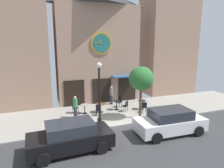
# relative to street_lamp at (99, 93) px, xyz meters

# --- Properties ---
(ground_plane) EXTENTS (27.54, 12.18, 0.13)m
(ground_plane) POSITION_rel_street_lamp_xyz_m (1.35, -1.45, -2.19)
(ground_plane) COLOR #9E998E
(clock_building) EXTENTS (7.61, 4.00, 10.47)m
(clock_building) POSITION_rel_street_lamp_xyz_m (1.61, 5.95, 3.21)
(clock_building) COLOR #9E7A66
(clock_building) RESTS_ON ground_plane
(neighbor_building_left) EXTENTS (5.92, 4.82, 12.57)m
(neighbor_building_left) POSITION_rel_street_lamp_xyz_m (-5.78, 7.04, 4.12)
(neighbor_building_left) COLOR #9E7A66
(neighbor_building_left) RESTS_ON ground_plane
(neighbor_building_right) EXTENTS (5.49, 3.45, 13.12)m
(neighbor_building_right) POSITION_rel_street_lamp_xyz_m (9.77, 6.35, 4.40)
(neighbor_building_right) COLOR #9E7A66
(neighbor_building_right) RESTS_ON ground_plane
(street_lamp) EXTENTS (0.36, 0.36, 4.26)m
(street_lamp) POSITION_rel_street_lamp_xyz_m (0.00, 0.00, 0.00)
(street_lamp) COLOR black
(street_lamp) RESTS_ON ground_plane
(street_tree) EXTENTS (1.82, 1.64, 3.86)m
(street_tree) POSITION_rel_street_lamp_xyz_m (3.15, 0.02, 0.80)
(street_tree) COLOR brown
(street_tree) RESTS_ON ground_plane
(cafe_table_rightmost) EXTENTS (0.63, 0.63, 0.75)m
(cafe_table_rightmost) POSITION_rel_street_lamp_xyz_m (-0.54, 2.31, -1.67)
(cafe_table_rightmost) COLOR black
(cafe_table_rightmost) RESTS_ON ground_plane
(cafe_table_leftmost) EXTENTS (0.78, 0.78, 0.73)m
(cafe_table_leftmost) POSITION_rel_street_lamp_xyz_m (0.73, 2.17, -1.62)
(cafe_table_leftmost) COLOR black
(cafe_table_leftmost) RESTS_ON ground_plane
(cafe_table_near_curb) EXTENTS (0.61, 0.61, 0.77)m
(cafe_table_near_curb) POSITION_rel_street_lamp_xyz_m (2.17, 2.31, -1.66)
(cafe_table_near_curb) COLOR black
(cafe_table_near_curb) RESTS_ON ground_plane
(cafe_table_near_door) EXTENTS (0.64, 0.64, 0.77)m
(cafe_table_near_door) POSITION_rel_street_lamp_xyz_m (4.19, 1.69, -1.65)
(cafe_table_near_door) COLOR black
(cafe_table_near_door) RESTS_ON ground_plane
(cafe_chair_near_lamp) EXTENTS (0.56, 0.56, 0.90)m
(cafe_chair_near_lamp) POSITION_rel_street_lamp_xyz_m (2.67, 2.91, -1.64)
(cafe_chair_near_lamp) COLOR black
(cafe_chair_near_lamp) RESTS_ON ground_plane
(cafe_chair_outer) EXTENTS (0.54, 0.54, 0.90)m
(cafe_chair_outer) POSITION_rel_street_lamp_xyz_m (-1.26, 2.72, -1.64)
(cafe_chair_outer) COLOR black
(cafe_chair_outer) RESTS_ON ground_plane
(cafe_chair_facing_wall) EXTENTS (0.56, 0.56, 0.90)m
(cafe_chair_facing_wall) POSITION_rel_street_lamp_xyz_m (2.70, 1.65, -1.64)
(cafe_chair_facing_wall) COLOR black
(cafe_chair_facing_wall) RESTS_ON ground_plane
(cafe_chair_facing_street) EXTENTS (0.51, 0.51, 0.90)m
(cafe_chair_facing_street) POSITION_rel_street_lamp_xyz_m (0.34, 1.48, -1.64)
(cafe_chair_facing_street) COLOR black
(cafe_chair_facing_street) RESTS_ON ground_plane
(cafe_chair_left_end) EXTENTS (0.51, 0.51, 0.90)m
(cafe_chair_left_end) POSITION_rel_street_lamp_xyz_m (3.96, 0.86, -1.64)
(cafe_chair_left_end) COLOR black
(cafe_chair_left_end) RESTS_ON ground_plane
(pedestrian_grey) EXTENTS (0.45, 0.45, 1.67)m
(pedestrian_grey) POSITION_rel_street_lamp_xyz_m (2.29, 3.90, -1.30)
(pedestrian_grey) COLOR #2D2D38
(pedestrian_grey) RESTS_ON ground_plane
(pedestrian_green) EXTENTS (0.43, 0.43, 1.67)m
(pedestrian_green) POSITION_rel_street_lamp_xyz_m (-1.37, 1.67, -1.30)
(pedestrian_green) COLOR #2D2D38
(pedestrian_green) RESTS_ON ground_plane
(parked_car_black) EXTENTS (4.36, 2.14, 1.55)m
(parked_car_black) POSITION_rel_street_lamp_xyz_m (-2.42, -2.84, -1.40)
(parked_car_black) COLOR black
(parked_car_black) RESTS_ON ground_plane
(parked_car_white) EXTENTS (4.37, 2.15, 1.55)m
(parked_car_white) POSITION_rel_street_lamp_xyz_m (3.65, -2.91, -1.40)
(parked_car_white) COLOR white
(parked_car_white) RESTS_ON ground_plane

